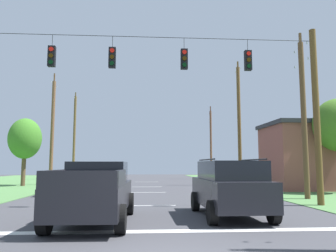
% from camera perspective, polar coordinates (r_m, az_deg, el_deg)
% --- Properties ---
extents(stop_bar_stripe, '(13.28, 0.45, 0.01)m').
position_cam_1_polar(stop_bar_stripe, '(9.82, -3.01, -17.40)').
color(stop_bar_stripe, white).
rests_on(stop_bar_stripe, ground).
extents(lane_dash_0, '(2.50, 0.15, 0.01)m').
position_cam_1_polar(lane_dash_0, '(15.75, -3.34, -13.31)').
color(lane_dash_0, white).
rests_on(lane_dash_0, ground).
extents(lane_dash_1, '(2.50, 0.15, 0.01)m').
position_cam_1_polar(lane_dash_1, '(23.16, -3.51, -11.16)').
color(lane_dash_1, white).
rests_on(lane_dash_1, ground).
extents(lane_dash_2, '(2.50, 0.15, 0.01)m').
position_cam_1_polar(lane_dash_2, '(28.96, -3.58, -10.24)').
color(lane_dash_2, white).
rests_on(lane_dash_2, ground).
extents(lane_dash_3, '(2.50, 0.15, 0.01)m').
position_cam_1_polar(lane_dash_3, '(37.18, -3.65, -9.44)').
color(lane_dash_3, white).
rests_on(lane_dash_3, ground).
extents(overhead_signal_span, '(15.84, 0.31, 8.32)m').
position_cam_1_polar(overhead_signal_span, '(15.31, -3.02, 3.83)').
color(overhead_signal_span, brown).
rests_on(overhead_signal_span, ground).
extents(pickup_truck, '(2.36, 5.44, 1.95)m').
position_cam_1_polar(pickup_truck, '(11.37, -12.21, -10.88)').
color(pickup_truck, black).
rests_on(pickup_truck, ground).
extents(suv_black, '(2.26, 4.83, 2.05)m').
position_cam_1_polar(suv_black, '(12.48, 10.36, -10.10)').
color(suv_black, black).
rests_on(suv_black, ground).
extents(distant_car_crossing_white, '(2.02, 4.30, 1.52)m').
position_cam_1_polar(distant_car_crossing_white, '(22.80, -16.99, -8.98)').
color(distant_car_crossing_white, silver).
rests_on(distant_car_crossing_white, ground).
extents(utility_pole_mid_right, '(0.30, 1.74, 9.31)m').
position_cam_1_polar(utility_pole_mid_right, '(20.10, 22.01, 1.85)').
color(utility_pole_mid_right, brown).
rests_on(utility_pole_mid_right, ground).
extents(utility_pole_far_right, '(0.32, 1.61, 11.52)m').
position_cam_1_polar(utility_pole_far_right, '(31.64, 11.97, 0.37)').
color(utility_pole_far_right, brown).
rests_on(utility_pole_far_right, ground).
extents(utility_pole_near_left, '(0.27, 1.79, 9.74)m').
position_cam_1_polar(utility_pole_near_left, '(45.40, 7.28, -2.75)').
color(utility_pole_near_left, brown).
rests_on(utility_pole_near_left, ground).
extents(utility_pole_distant_right, '(0.33, 1.97, 10.56)m').
position_cam_1_polar(utility_pole_distant_right, '(33.39, -19.02, -0.77)').
color(utility_pole_distant_right, brown).
rests_on(utility_pole_distant_right, ground).
extents(utility_pole_distant_left, '(0.31, 1.56, 11.18)m').
position_cam_1_polar(utility_pole_distant_left, '(44.49, -15.60, -1.71)').
color(utility_pole_distant_left, brown).
rests_on(utility_pole_distant_left, ground).
extents(tree_roadside_right, '(2.85, 2.85, 5.97)m').
position_cam_1_polar(tree_roadside_right, '(32.37, -23.08, -2.03)').
color(tree_roadside_right, brown).
rests_on(tree_roadside_right, ground).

